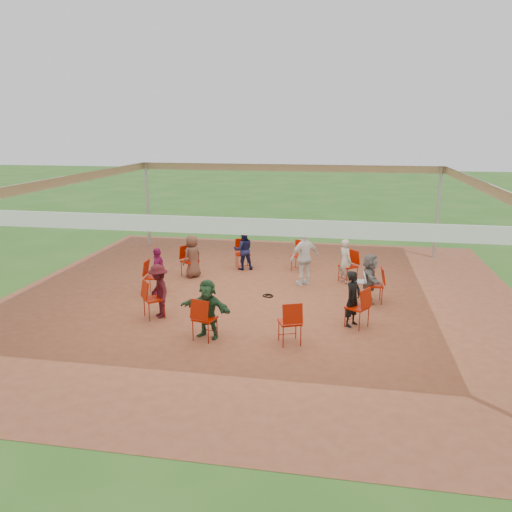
% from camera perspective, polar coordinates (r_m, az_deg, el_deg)
% --- Properties ---
extents(ground, '(80.00, 80.00, 0.00)m').
position_cam_1_polar(ground, '(12.76, 0.60, -4.81)').
color(ground, '#2C5B1C').
rests_on(ground, ground).
extents(dirt_patch, '(13.00, 13.00, 0.00)m').
position_cam_1_polar(dirt_patch, '(12.76, 0.61, -4.78)').
color(dirt_patch, brown).
rests_on(dirt_patch, ground).
extents(tent, '(10.33, 10.33, 3.00)m').
position_cam_1_polar(tent, '(12.18, 0.63, 5.78)').
color(tent, '#B2B2B7').
rests_on(tent, ground).
extents(chair_0, '(0.46, 0.44, 0.90)m').
position_cam_1_polar(chair_0, '(12.64, 13.35, -3.26)').
color(chair_0, '#9E1300').
rests_on(chair_0, ground).
extents(chair_1, '(0.61, 0.60, 0.90)m').
position_cam_1_polar(chair_1, '(14.16, 10.50, -1.18)').
color(chair_1, '#9E1300').
rests_on(chair_1, ground).
extents(chair_2, '(0.52, 0.53, 0.90)m').
position_cam_1_polar(chair_2, '(15.11, 4.98, 0.02)').
color(chair_2, '#9E1300').
rests_on(chair_2, ground).
extents(chair_3, '(0.55, 0.56, 0.90)m').
position_cam_1_polar(chair_3, '(15.26, -1.53, 0.22)').
color(chair_3, '#9E1300').
rests_on(chair_3, ground).
extents(chair_4, '(0.60, 0.59, 0.90)m').
position_cam_1_polar(chair_4, '(14.57, -7.57, -0.61)').
color(chair_4, '#9E1300').
rests_on(chair_4, ground).
extents(chair_5, '(0.46, 0.44, 0.90)m').
position_cam_1_polar(chair_5, '(13.20, -11.57, -2.39)').
color(chair_5, '#9E1300').
rests_on(chair_5, ground).
extents(chair_6, '(0.61, 0.60, 0.90)m').
position_cam_1_polar(chair_6, '(11.55, -11.58, -4.85)').
color(chair_6, '#9E1300').
rests_on(chair_6, ground).
extents(chair_7, '(0.52, 0.53, 0.90)m').
position_cam_1_polar(chair_7, '(10.27, -5.87, -7.12)').
color(chair_7, '#9E1300').
rests_on(chair_7, ground).
extents(chair_8, '(0.55, 0.56, 0.90)m').
position_cam_1_polar(chair_8, '(10.05, 3.89, -7.58)').
color(chair_8, '#9E1300').
rests_on(chair_8, ground).
extents(chair_9, '(0.60, 0.59, 0.90)m').
position_cam_1_polar(chair_9, '(11.03, 11.49, -5.79)').
color(chair_9, '#9E1300').
rests_on(chair_9, ground).
extents(person_seated_0, '(0.49, 1.17, 1.23)m').
position_cam_1_polar(person_seated_0, '(12.57, 12.86, -2.49)').
color(person_seated_0, slate).
rests_on(person_seated_0, ground).
extents(person_seated_1, '(0.51, 0.54, 1.23)m').
position_cam_1_polar(person_seated_1, '(14.04, 10.15, -0.56)').
color(person_seated_1, '#BAB4A3').
rests_on(person_seated_1, ground).
extents(person_seated_2, '(0.68, 0.54, 1.23)m').
position_cam_1_polar(person_seated_2, '(15.11, -1.46, 0.74)').
color(person_seated_2, '#141738').
rests_on(person_seated_2, ground).
extents(person_seated_3, '(0.61, 0.69, 1.23)m').
position_cam_1_polar(person_seated_3, '(14.44, -7.28, -0.03)').
color(person_seated_3, brown).
rests_on(person_seated_3, ground).
extents(person_seated_4, '(0.41, 0.74, 1.23)m').
position_cam_1_polar(person_seated_4, '(13.12, -11.11, -1.69)').
color(person_seated_4, '#88144D').
rests_on(person_seated_4, ground).
extents(person_seated_5, '(0.81, 0.87, 1.23)m').
position_cam_1_polar(person_seated_5, '(11.53, -11.06, -3.95)').
color(person_seated_5, '#3C0D13').
rests_on(person_seated_5, ground).
extents(person_seated_6, '(1.22, 0.71, 1.23)m').
position_cam_1_polar(person_seated_6, '(10.31, -5.55, -6.01)').
color(person_seated_6, '#23482A').
rests_on(person_seated_6, ground).
extents(person_seated_7, '(0.49, 0.54, 1.23)m').
position_cam_1_polar(person_seated_7, '(11.03, 11.01, -4.81)').
color(person_seated_7, black).
rests_on(person_seated_7, ground).
extents(standing_person, '(0.99, 0.94, 1.54)m').
position_cam_1_polar(standing_person, '(13.63, 5.57, -0.18)').
color(standing_person, silver).
rests_on(standing_person, ground).
extents(cable_coil, '(0.36, 0.36, 0.03)m').
position_cam_1_polar(cable_coil, '(12.85, 1.42, -4.57)').
color(cable_coil, black).
rests_on(cable_coil, ground).
extents(laptop, '(0.29, 0.35, 0.23)m').
position_cam_1_polar(laptop, '(12.56, 12.13, -2.61)').
color(laptop, '#B7B7BC').
rests_on(laptop, ground).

